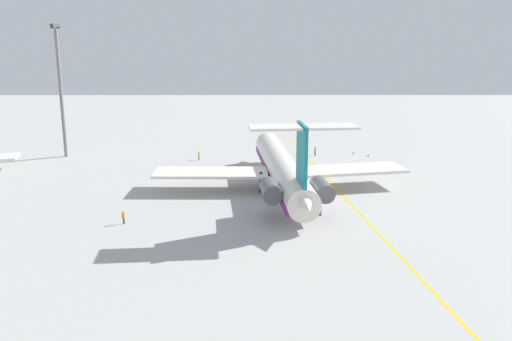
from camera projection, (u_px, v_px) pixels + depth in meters
ground at (311, 195)px, 82.28m from camera, size 285.99×285.99×0.00m
main_jetliner at (283, 169)px, 83.34m from camera, size 45.23×40.02×13.17m
ground_crew_near_nose at (199, 154)px, 105.46m from camera, size 0.38×0.29×1.76m
ground_crew_near_tail at (315, 150)px, 109.49m from camera, size 0.38×0.32×1.83m
ground_crew_portside at (123, 215)px, 69.64m from camera, size 0.32×0.36×1.78m
safety_cone_nose at (368, 155)px, 108.83m from camera, size 0.40×0.40×0.55m
safety_cone_wingtip at (354, 153)px, 110.92m from camera, size 0.40×0.40×0.55m
taxiway_centreline at (338, 190)px, 85.45m from camera, size 91.27×10.23×0.01m
light_mast at (60, 86)px, 105.57m from camera, size 4.00×0.70×25.67m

